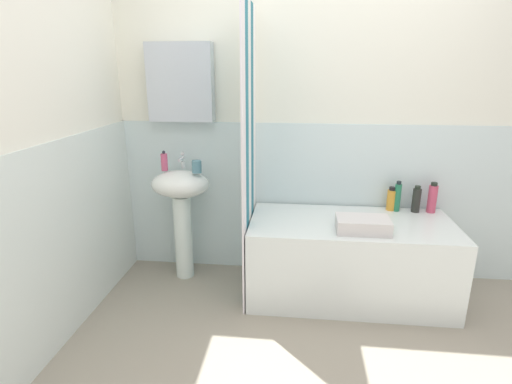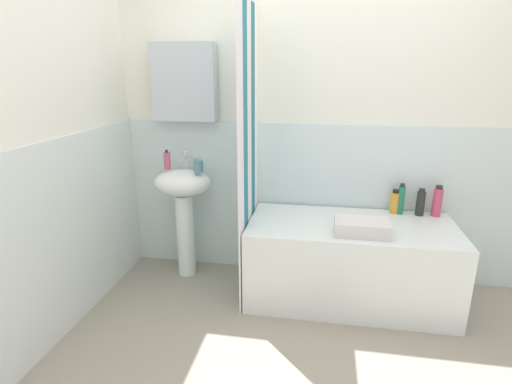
% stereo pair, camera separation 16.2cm
% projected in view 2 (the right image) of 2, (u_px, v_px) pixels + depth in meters
% --- Properties ---
extents(wall_back_tiled, '(3.60, 0.18, 2.40)m').
position_uv_depth(wall_back_tiled, '(317.00, 132.00, 2.97)').
color(wall_back_tiled, white).
rests_on(wall_back_tiled, ground_plane).
extents(wall_left_tiled, '(0.07, 1.81, 2.40)m').
position_uv_depth(wall_left_tiled, '(55.00, 152.00, 2.36)').
color(wall_left_tiled, white).
rests_on(wall_left_tiled, ground_plane).
extents(sink, '(0.44, 0.34, 0.86)m').
position_uv_depth(sink, '(184.00, 199.00, 3.06)').
color(sink, white).
rests_on(sink, ground_plane).
extents(faucet, '(0.03, 0.12, 0.12)m').
position_uv_depth(faucet, '(186.00, 160.00, 3.05)').
color(faucet, silver).
rests_on(faucet, sink).
extents(soap_dispenser, '(0.05, 0.05, 0.15)m').
position_uv_depth(soap_dispenser, '(168.00, 161.00, 2.99)').
color(soap_dispenser, '#C14D71').
rests_on(soap_dispenser, sink).
extents(toothbrush_cup, '(0.07, 0.07, 0.09)m').
position_uv_depth(toothbrush_cup, '(199.00, 166.00, 2.93)').
color(toothbrush_cup, teal).
rests_on(toothbrush_cup, sink).
extents(bathtub, '(1.41, 0.68, 0.57)m').
position_uv_depth(bathtub, '(350.00, 261.00, 2.82)').
color(bathtub, white).
rests_on(bathtub, ground_plane).
extents(shower_curtain, '(0.01, 0.68, 2.00)m').
position_uv_depth(shower_curtain, '(249.00, 159.00, 2.72)').
color(shower_curtain, white).
rests_on(shower_curtain, ground_plane).
extents(lotion_bottle, '(0.06, 0.06, 0.23)m').
position_uv_depth(lotion_bottle, '(438.00, 202.00, 2.85)').
color(lotion_bottle, '#C94664').
rests_on(lotion_bottle, bathtub).
extents(conditioner_bottle, '(0.06, 0.06, 0.20)m').
position_uv_depth(conditioner_bottle, '(421.00, 203.00, 2.87)').
color(conditioner_bottle, '#272925').
rests_on(conditioner_bottle, bathtub).
extents(body_wash_bottle, '(0.05, 0.05, 0.23)m').
position_uv_depth(body_wash_bottle, '(401.00, 200.00, 2.89)').
color(body_wash_bottle, '#257751').
rests_on(body_wash_bottle, bathtub).
extents(shampoo_bottle, '(0.07, 0.07, 0.18)m').
position_uv_depth(shampoo_bottle, '(395.00, 202.00, 2.92)').
color(shampoo_bottle, gold).
rests_on(shampoo_bottle, bathtub).
extents(towel_folded, '(0.34, 0.21, 0.09)m').
position_uv_depth(towel_folded, '(362.00, 227.00, 2.55)').
color(towel_folded, silver).
rests_on(towel_folded, bathtub).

